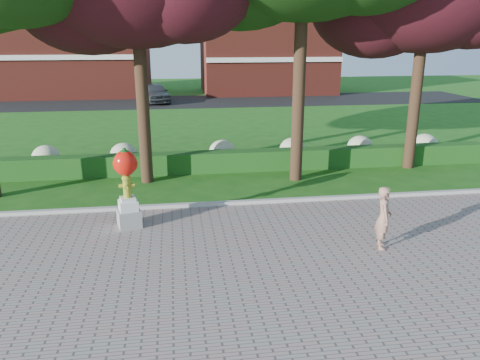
% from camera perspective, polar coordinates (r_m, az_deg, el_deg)
% --- Properties ---
extents(ground, '(100.00, 100.00, 0.00)m').
position_cam_1_polar(ground, '(12.02, -2.87, -8.23)').
color(ground, '#1B5715').
rests_on(ground, ground).
extents(walkway, '(40.00, 14.00, 0.04)m').
position_cam_1_polar(walkway, '(8.59, -0.20, -19.52)').
color(walkway, gray).
rests_on(walkway, ground).
extents(curb, '(40.00, 0.18, 0.15)m').
position_cam_1_polar(curb, '(14.75, -3.97, -3.01)').
color(curb, '#ADADA5').
rests_on(curb, ground).
extents(lawn_hedge, '(24.00, 0.70, 0.80)m').
position_cam_1_polar(lawn_hedge, '(18.47, -4.94, 2.18)').
color(lawn_hedge, '#194915').
rests_on(lawn_hedge, ground).
extents(hydrangea_row, '(20.10, 1.10, 0.99)m').
position_cam_1_polar(hydrangea_row, '(19.44, -3.44, 3.42)').
color(hydrangea_row, beige).
rests_on(hydrangea_row, ground).
extents(street, '(50.00, 8.00, 0.02)m').
position_cam_1_polar(street, '(39.17, -6.79, 9.48)').
color(street, black).
rests_on(street, ground).
extents(building_left, '(14.00, 8.00, 7.00)m').
position_cam_1_polar(building_left, '(45.76, -20.19, 14.07)').
color(building_left, maroon).
rests_on(building_left, ground).
extents(building_right, '(12.00, 8.00, 6.40)m').
position_cam_1_polar(building_right, '(45.75, 3.24, 14.67)').
color(building_right, maroon).
rests_on(building_right, ground).
extents(hydrant_sculpture, '(0.74, 0.74, 2.25)m').
position_cam_1_polar(hydrant_sculpture, '(13.13, -13.63, -0.71)').
color(hydrant_sculpture, gray).
rests_on(hydrant_sculpture, walkway).
extents(woman, '(0.52, 0.66, 1.60)m').
position_cam_1_polar(woman, '(12.16, 17.09, -4.40)').
color(woman, '#AD7A63').
rests_on(woman, walkway).
extents(parked_car, '(2.80, 4.85, 1.55)m').
position_cam_1_polar(parked_car, '(38.82, -10.33, 10.43)').
color(parked_car, '#3B3E42').
rests_on(parked_car, street).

